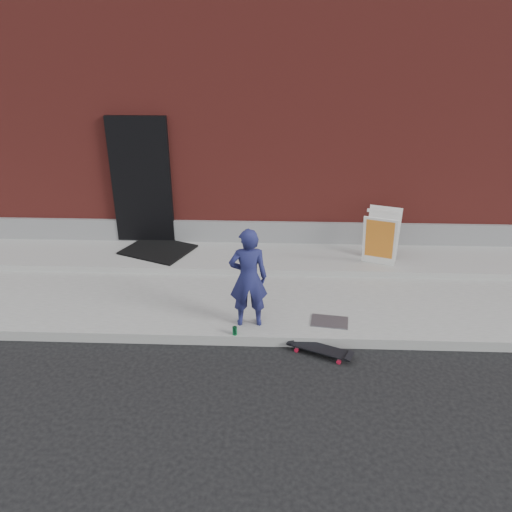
{
  "coord_description": "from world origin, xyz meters",
  "views": [
    {
      "loc": [
        -0.23,
        -5.53,
        3.89
      ],
      "look_at": [
        -0.48,
        0.8,
        0.96
      ],
      "focal_mm": 35.0,
      "sensor_mm": 36.0,
      "label": 1
    }
  ],
  "objects_px": {
    "child": "(248,278)",
    "skateboard": "(320,349)",
    "pizza_sign": "(381,237)",
    "soda_can": "(235,331)"
  },
  "relations": [
    {
      "from": "child",
      "to": "pizza_sign",
      "type": "relative_size",
      "value": 1.55
    },
    {
      "from": "skateboard",
      "to": "pizza_sign",
      "type": "distance_m",
      "value": 2.68
    },
    {
      "from": "child",
      "to": "skateboard",
      "type": "height_order",
      "value": "child"
    },
    {
      "from": "skateboard",
      "to": "soda_can",
      "type": "relative_size",
      "value": 7.26
    },
    {
      "from": "child",
      "to": "soda_can",
      "type": "relative_size",
      "value": 12.04
    },
    {
      "from": "skateboard",
      "to": "pizza_sign",
      "type": "bearing_deg",
      "value": 63.6
    },
    {
      "from": "pizza_sign",
      "to": "child",
      "type": "bearing_deg",
      "value": -138.5
    },
    {
      "from": "skateboard",
      "to": "soda_can",
      "type": "bearing_deg",
      "value": 170.76
    },
    {
      "from": "pizza_sign",
      "to": "soda_can",
      "type": "xyz_separation_m",
      "value": [
        -2.28,
        -2.15,
        -0.5
      ]
    },
    {
      "from": "pizza_sign",
      "to": "soda_can",
      "type": "height_order",
      "value": "pizza_sign"
    }
  ]
}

